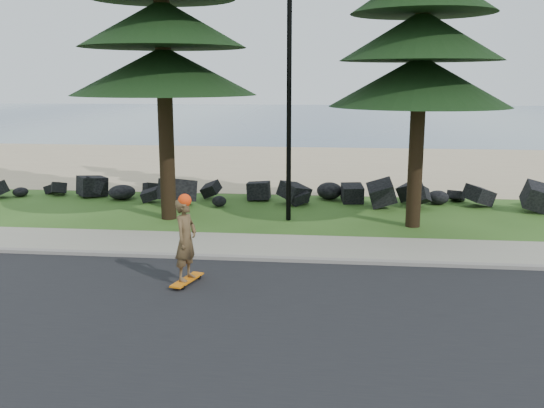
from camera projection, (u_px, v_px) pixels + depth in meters
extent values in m
plane|color=#2A4C18|center=(277.00, 250.00, 14.49)|extent=(160.00, 160.00, 0.00)
cube|color=black|center=(250.00, 325.00, 10.11)|extent=(160.00, 7.00, 0.02)
cube|color=gray|center=(273.00, 259.00, 13.60)|extent=(160.00, 0.20, 0.10)
cube|color=gray|center=(278.00, 246.00, 14.67)|extent=(160.00, 2.00, 0.08)
cube|color=tan|center=(308.00, 165.00, 28.60)|extent=(160.00, 15.00, 0.01)
cube|color=#405A7A|center=(325.00, 117.00, 64.11)|extent=(160.00, 58.00, 0.01)
cylinder|color=black|center=(423.00, 1.00, 15.61)|extent=(0.40, 0.40, 12.00)
cylinder|color=black|center=(289.00, 80.00, 16.78)|extent=(0.14, 0.14, 8.00)
cube|color=orange|center=(187.00, 280.00, 12.07)|extent=(0.49, 1.01, 0.03)
imported|color=brown|center=(186.00, 240.00, 11.90)|extent=(0.54, 0.68, 1.64)
sphere|color=#FF3B0E|center=(185.00, 200.00, 11.74)|extent=(0.26, 0.26, 0.26)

